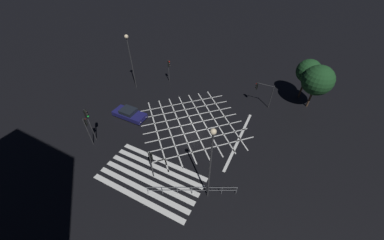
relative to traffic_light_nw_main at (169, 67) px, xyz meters
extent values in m
plane|color=black|center=(7.84, -7.58, -2.56)|extent=(200.00, 200.00, 0.00)
cube|color=silver|center=(7.84, -14.22, -2.56)|extent=(10.05, 0.50, 0.01)
cube|color=silver|center=(7.84, -15.12, -2.56)|extent=(10.05, 0.50, 0.01)
cube|color=silver|center=(7.84, -16.02, -2.56)|extent=(10.05, 0.50, 0.01)
cube|color=silver|center=(7.84, -16.92, -2.56)|extent=(10.05, 0.50, 0.01)
cube|color=silver|center=(7.84, -17.82, -2.56)|extent=(10.05, 0.50, 0.01)
cube|color=silver|center=(7.84, -18.72, -2.56)|extent=(10.05, 0.50, 0.01)
cube|color=silver|center=(11.00, -10.74, -2.56)|extent=(8.78, 8.78, 0.01)
cube|color=silver|center=(4.68, -10.74, -2.56)|extent=(8.78, 8.78, 0.01)
cube|color=silver|center=(9.94, -9.68, -2.56)|extent=(8.78, 8.78, 0.01)
cube|color=silver|center=(5.73, -9.68, -2.56)|extent=(8.78, 8.78, 0.01)
cube|color=silver|center=(8.89, -8.63, -2.56)|extent=(8.78, 8.78, 0.01)
cube|color=silver|center=(6.79, -8.63, -2.56)|extent=(8.78, 8.78, 0.01)
cube|color=silver|center=(7.84, -7.58, -2.56)|extent=(8.78, 8.78, 0.01)
cube|color=silver|center=(7.84, -7.58, -2.56)|extent=(8.78, 8.78, 0.01)
cube|color=silver|center=(6.79, -6.53, -2.56)|extent=(8.78, 8.78, 0.01)
cube|color=silver|center=(8.89, -6.53, -2.56)|extent=(8.78, 8.78, 0.01)
cube|color=silver|center=(5.73, -5.47, -2.56)|extent=(8.78, 8.78, 0.01)
cube|color=silver|center=(9.94, -5.47, -2.56)|extent=(8.78, 8.78, 0.01)
cube|color=silver|center=(4.68, -4.42, -2.56)|extent=(8.78, 8.78, 0.01)
cube|color=silver|center=(11.00, -4.42, -2.56)|extent=(8.78, 8.78, 0.01)
cube|color=silver|center=(13.92, -7.58, -2.56)|extent=(0.30, 10.05, 0.01)
cylinder|color=#2D2D30|center=(-0.09, 0.00, -0.77)|extent=(0.11, 0.11, 3.58)
cube|color=black|center=(0.04, 0.00, 0.52)|extent=(0.16, 0.28, 0.90)
sphere|color=red|center=(0.15, 0.00, 0.82)|extent=(0.18, 0.18, 0.18)
sphere|color=black|center=(0.15, 0.00, 0.52)|extent=(0.18, 0.18, 0.18)
sphere|color=black|center=(0.15, 0.00, 0.22)|extent=(0.18, 0.18, 0.18)
cube|color=black|center=(-0.05, 0.00, 0.52)|extent=(0.02, 0.36, 0.98)
cylinder|color=#2D2D30|center=(7.96, -16.16, -0.86)|extent=(0.11, 0.11, 3.39)
cube|color=black|center=(7.96, -16.03, 0.33)|extent=(0.28, 0.16, 0.90)
sphere|color=black|center=(7.96, -15.91, 0.63)|extent=(0.18, 0.18, 0.18)
sphere|color=black|center=(7.96, -15.91, 0.33)|extent=(0.18, 0.18, 0.18)
sphere|color=green|center=(7.96, -15.91, 0.03)|extent=(0.18, 0.18, 0.18)
cube|color=black|center=(7.96, -16.12, 0.33)|extent=(0.36, 0.02, 0.98)
cylinder|color=#2D2D30|center=(-0.77, -15.04, -0.37)|extent=(0.11, 0.11, 4.39)
cube|color=black|center=(-0.63, -15.04, 1.33)|extent=(0.16, 0.28, 0.90)
sphere|color=black|center=(-0.52, -15.04, 1.63)|extent=(0.18, 0.18, 0.18)
sphere|color=black|center=(-0.52, -15.04, 1.33)|extent=(0.18, 0.18, 0.18)
sphere|color=green|center=(-0.52, -15.04, 1.03)|extent=(0.18, 0.18, 0.18)
cube|color=black|center=(-0.72, -15.04, 1.33)|extent=(0.02, 0.36, 0.98)
cylinder|color=#2D2D30|center=(-0.54, -15.71, -0.70)|extent=(0.11, 0.11, 3.71)
cube|color=black|center=(-0.54, -15.57, 0.65)|extent=(0.28, 0.16, 0.90)
sphere|color=red|center=(-0.54, -15.46, 0.95)|extent=(0.18, 0.18, 0.18)
sphere|color=black|center=(-0.54, -15.46, 0.65)|extent=(0.18, 0.18, 0.18)
sphere|color=black|center=(-0.54, -15.46, 0.35)|extent=(0.18, 0.18, 0.18)
cube|color=black|center=(-0.54, -15.66, 0.65)|extent=(0.36, 0.02, 0.98)
cylinder|color=#2D2D30|center=(15.65, 0.11, -0.84)|extent=(0.11, 0.11, 3.43)
cylinder|color=#2D2D30|center=(14.60, 0.11, 0.72)|extent=(2.10, 0.09, 0.09)
cube|color=black|center=(13.55, 0.11, 0.27)|extent=(0.16, 0.28, 0.90)
sphere|color=red|center=(13.44, 0.11, 0.57)|extent=(0.18, 0.18, 0.18)
sphere|color=black|center=(13.44, 0.11, 0.27)|extent=(0.18, 0.18, 0.18)
sphere|color=black|center=(13.44, 0.11, -0.03)|extent=(0.18, 0.18, 0.18)
cube|color=black|center=(13.64, 0.11, 0.27)|extent=(0.02, 0.36, 0.98)
cylinder|color=#2D2D30|center=(-3.72, -3.91, 1.24)|extent=(0.14, 0.14, 7.60)
sphere|color=#F9E0B2|center=(-3.72, -3.91, 5.20)|extent=(0.54, 0.54, 0.54)
cylinder|color=#2D2D30|center=(13.52, -15.66, 1.40)|extent=(0.14, 0.14, 7.93)
sphere|color=#F9E0B2|center=(13.52, -15.66, 5.50)|extent=(0.45, 0.45, 0.45)
cylinder|color=#473323|center=(19.07, 4.72, -1.08)|extent=(0.27, 0.27, 2.96)
sphere|color=#19421E|center=(19.07, 4.72, 1.58)|extent=(3.14, 3.14, 3.14)
cylinder|color=#473323|center=(20.32, 2.81, -1.25)|extent=(0.25, 0.25, 2.62)
sphere|color=#19421E|center=(20.32, 2.81, 1.51)|extent=(3.85, 3.85, 3.85)
cube|color=#191951|center=(0.12, -10.09, -2.10)|extent=(4.35, 1.80, 0.56)
cube|color=black|center=(0.01, -10.09, -1.58)|extent=(1.83, 1.59, 0.49)
sphere|color=white|center=(2.25, -9.53, -2.15)|extent=(0.16, 0.16, 0.16)
sphere|color=white|center=(2.25, -10.65, -2.15)|extent=(0.16, 0.16, 0.16)
cylinder|color=black|center=(1.47, -9.31, -2.26)|extent=(0.60, 0.20, 0.60)
cylinder|color=black|center=(1.47, -10.87, -2.26)|extent=(0.60, 0.20, 0.60)
cylinder|color=black|center=(-1.23, -9.31, -2.26)|extent=(0.60, 0.20, 0.60)
cylinder|color=black|center=(-1.23, -10.87, -2.26)|extent=(0.60, 0.20, 0.60)
cylinder|color=gray|center=(8.61, -17.95, -2.03)|extent=(0.05, 0.05, 1.05)
cylinder|color=gray|center=(9.80, -17.35, -2.03)|extent=(0.05, 0.05, 1.05)
cylinder|color=gray|center=(10.99, -16.75, -2.03)|extent=(0.05, 0.05, 1.05)
cylinder|color=gray|center=(12.18, -16.14, -2.03)|extent=(0.05, 0.05, 1.05)
cylinder|color=gray|center=(13.37, -15.54, -2.03)|extent=(0.05, 0.05, 1.05)
cylinder|color=gray|center=(14.56, -14.94, -2.03)|extent=(0.05, 0.05, 1.05)
cylinder|color=gray|center=(15.75, -14.33, -2.03)|extent=(0.05, 0.05, 1.05)
cylinder|color=gray|center=(12.18, -16.14, -1.55)|extent=(7.15, 3.65, 0.04)
cylinder|color=gray|center=(12.18, -16.14, -1.98)|extent=(7.15, 3.65, 0.04)
camera|label=1|loc=(16.84, -25.35, 15.32)|focal=20.00mm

